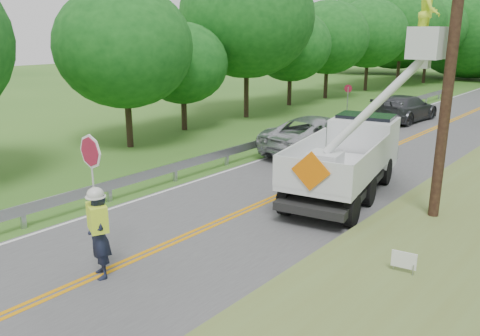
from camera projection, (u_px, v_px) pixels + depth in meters
The scene contains 10 objects.
ground at pixel (70, 287), 10.93m from camera, with size 140.00×140.00×0.00m, color #315F1F.
road at pixel (357, 162), 21.24m from camera, with size 7.20×96.00×0.03m.
guardrail at pixel (292, 135), 24.24m from camera, with size 0.18×48.00×0.77m.
treeline_left at pixel (321, 31), 37.22m from camera, with size 9.45×56.20×10.18m.
flagger at pixel (98, 229), 11.10m from camera, with size 1.24×0.74×3.33m.
bucket_truck at pixel (356, 148), 17.20m from camera, with size 4.94×7.38×6.88m.
suv_silver at pixel (321, 135), 22.46m from camera, with size 2.95×6.39×1.78m, color #B8BBC0.
suv_darkgrey at pixel (405, 108), 30.56m from camera, with size 2.33×5.72×1.66m, color #3B3E43.
stop_sign_permanent at pixel (348, 98), 29.90m from camera, with size 0.51×0.10×2.39m.
yard_sign at pixel (404, 261), 10.91m from camera, with size 0.55×0.13×0.81m.
Camera 1 is at (9.22, -5.01, 5.61)m, focal length 36.16 mm.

